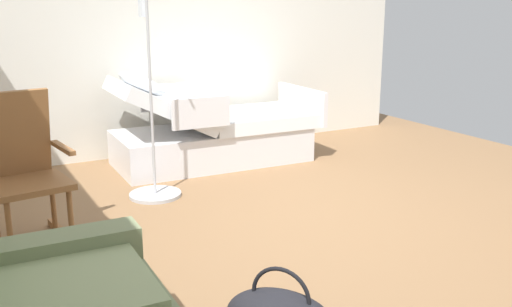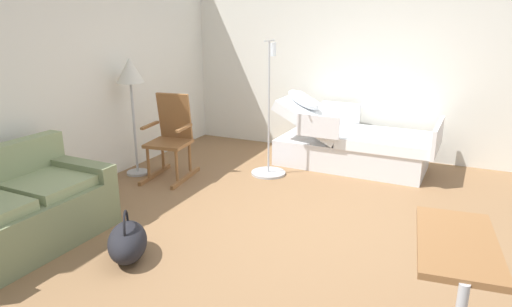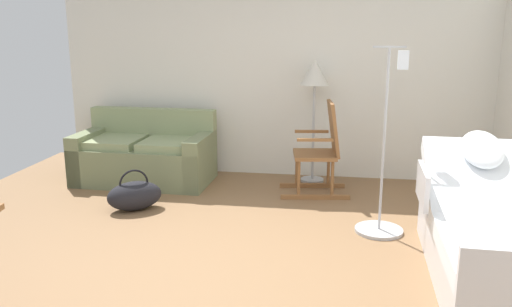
# 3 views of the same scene
# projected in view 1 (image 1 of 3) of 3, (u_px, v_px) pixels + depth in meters

# --- Properties ---
(ground_plane) EXTENTS (6.65, 6.65, 0.00)m
(ground_plane) POSITION_uv_depth(u_px,v_px,m) (318.00, 224.00, 4.36)
(ground_plane) COLOR olive
(side_wall) EXTENTS (0.10, 5.52, 2.70)m
(side_wall) POSITION_uv_depth(u_px,v_px,m) (182.00, 26.00, 6.27)
(side_wall) COLOR silver
(side_wall) RESTS_ON ground
(hospital_bed) EXTENTS (1.06, 2.10, 1.02)m
(hospital_bed) POSITION_uv_depth(u_px,v_px,m) (212.00, 133.00, 5.95)
(hospital_bed) COLOR silver
(hospital_bed) RESTS_ON ground
(rocking_chair) EXTENTS (0.82, 0.57, 1.05)m
(rocking_chair) POSITION_uv_depth(u_px,v_px,m) (25.00, 174.00, 3.85)
(rocking_chair) COLOR brown
(rocking_chair) RESTS_ON ground
(iv_pole) EXTENTS (0.44, 0.44, 1.69)m
(iv_pole) POSITION_uv_depth(u_px,v_px,m) (154.00, 168.00, 4.91)
(iv_pole) COLOR #B2B5BA
(iv_pole) RESTS_ON ground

